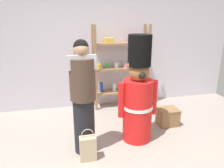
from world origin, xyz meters
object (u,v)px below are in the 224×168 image
Objects in this scene: person_shopper at (83,97)px; display_crate at (168,117)px; teddy_bear_guard at (138,96)px; merchandise_shelf at (121,66)px; shopping_bag at (88,148)px.

person_shopper is 1.80m from display_crate.
teddy_bear_guard is 0.88m from person_shopper.
merchandise_shelf is 3.73× the size of shopping_bag.
teddy_bear_guard is 1.02× the size of person_shopper.
display_crate is (0.61, -1.12, -0.75)m from merchandise_shelf.
merchandise_shelf is at bearing 118.67° from display_crate.
merchandise_shelf is 4.89× the size of display_crate.
teddy_bear_guard reaches higher than person_shopper.
display_crate is (1.60, 0.46, -0.70)m from person_shopper.
merchandise_shelf reaches higher than teddy_bear_guard.
teddy_bear_guard is 1.09m from shopping_bag.
shopping_bag is (0.02, -0.24, -0.67)m from person_shopper.
person_shopper is (-0.98, -1.58, -0.05)m from merchandise_shelf.
teddy_bear_guard is 1.00m from display_crate.
person_shopper is 4.53× the size of display_crate.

